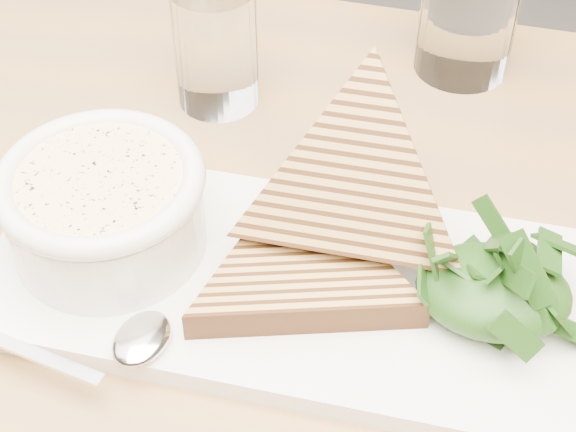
# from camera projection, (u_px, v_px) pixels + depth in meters

# --- Properties ---
(table_top) EXTENTS (1.21, 0.87, 0.04)m
(table_top) POSITION_uv_depth(u_px,v_px,m) (252.00, 341.00, 0.57)
(table_top) COLOR olive
(table_top) RESTS_ON ground
(platter) EXTENTS (0.39, 0.20, 0.02)m
(platter) POSITION_uv_depth(u_px,v_px,m) (283.00, 284.00, 0.56)
(platter) COLOR white
(platter) RESTS_ON table_top
(soup_bowl) EXTENTS (0.12, 0.12, 0.05)m
(soup_bowl) POSITION_uv_depth(u_px,v_px,m) (107.00, 216.00, 0.56)
(soup_bowl) COLOR white
(soup_bowl) RESTS_ON platter
(soup) EXTENTS (0.11, 0.11, 0.01)m
(soup) POSITION_uv_depth(u_px,v_px,m) (100.00, 182.00, 0.54)
(soup) COLOR #F8E394
(soup) RESTS_ON soup_bowl
(bowl_rim) EXTENTS (0.13, 0.13, 0.01)m
(bowl_rim) POSITION_uv_depth(u_px,v_px,m) (99.00, 180.00, 0.54)
(bowl_rim) COLOR white
(bowl_rim) RESTS_ON soup_bowl
(sandwich_flat) EXTENTS (0.20, 0.20, 0.02)m
(sandwich_flat) POSITION_uv_depth(u_px,v_px,m) (302.00, 270.00, 0.55)
(sandwich_flat) COLOR #B58C4A
(sandwich_flat) RESTS_ON platter
(sandwich_lean) EXTENTS (0.18, 0.19, 0.19)m
(sandwich_lean) POSITION_uv_depth(u_px,v_px,m) (355.00, 186.00, 0.54)
(sandwich_lean) COLOR #B58C4A
(sandwich_lean) RESTS_ON sandwich_flat
(salad_base) EXTENTS (0.09, 0.07, 0.04)m
(salad_base) POSITION_uv_depth(u_px,v_px,m) (493.00, 291.00, 0.53)
(salad_base) COLOR black
(salad_base) RESTS_ON platter
(arugula_pile) EXTENTS (0.11, 0.10, 0.05)m
(arugula_pile) POSITION_uv_depth(u_px,v_px,m) (496.00, 281.00, 0.52)
(arugula_pile) COLOR #255215
(arugula_pile) RESTS_ON platter
(spoon_bowl) EXTENTS (0.04, 0.05, 0.01)m
(spoon_bowl) POSITION_uv_depth(u_px,v_px,m) (142.00, 338.00, 0.52)
(spoon_bowl) COLOR silver
(spoon_bowl) RESTS_ON platter
(spoon_handle) EXTENTS (0.11, 0.04, 0.00)m
(spoon_handle) POSITION_uv_depth(u_px,v_px,m) (23.00, 349.00, 0.51)
(spoon_handle) COLOR silver
(spoon_handle) RESTS_ON platter
(glass_near) EXTENTS (0.06, 0.06, 0.10)m
(glass_near) POSITION_uv_depth(u_px,v_px,m) (216.00, 46.00, 0.68)
(glass_near) COLOR white
(glass_near) RESTS_ON table_top
(glass_far) EXTENTS (0.08, 0.08, 0.12)m
(glass_far) POSITION_uv_depth(u_px,v_px,m) (470.00, 5.00, 0.70)
(glass_far) COLOR white
(glass_far) RESTS_ON table_top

